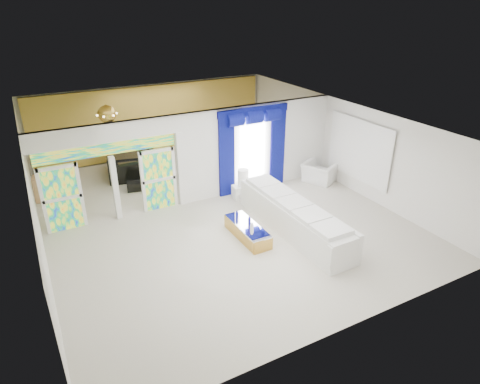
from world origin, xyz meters
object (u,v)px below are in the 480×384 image
grand_piano (128,162)px  coffee_table (247,232)px  console_table (251,190)px  white_sofa (293,218)px  armchair (319,173)px

grand_piano → coffee_table: bearing=-62.1°
console_table → grand_piano: bearing=129.6°
white_sofa → grand_piano: size_ratio=2.34×
white_sofa → armchair: (2.88, 2.50, -0.07)m
white_sofa → grand_piano: 7.22m
white_sofa → grand_piano: (-3.10, 6.52, 0.06)m
console_table → armchair: 2.79m
white_sofa → armchair: bearing=40.1°
white_sofa → grand_piano: bearing=114.5°
white_sofa → console_table: bearing=87.1°
console_table → armchair: armchair is taller
grand_piano → white_sofa: bearing=-52.4°
white_sofa → armchair: white_sofa is taller
console_table → white_sofa: bearing=-92.0°
coffee_table → armchair: (4.23, 2.20, 0.17)m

